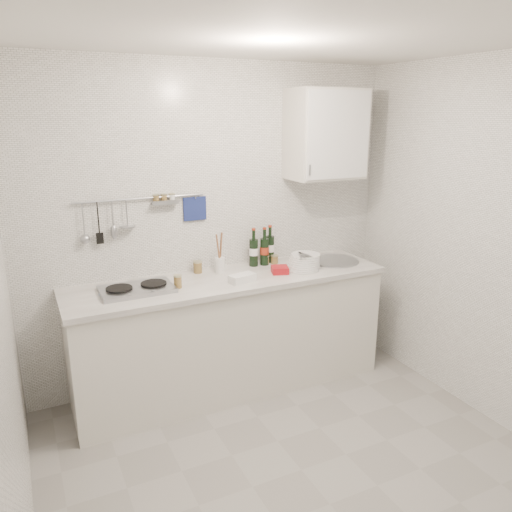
# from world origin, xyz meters

# --- Properties ---
(floor) EXTENTS (3.00, 3.00, 0.00)m
(floor) POSITION_xyz_m (0.00, 0.00, 0.00)
(floor) COLOR gray
(floor) RESTS_ON ground
(ceiling) EXTENTS (3.00, 3.00, 0.00)m
(ceiling) POSITION_xyz_m (0.00, 0.00, 2.50)
(ceiling) COLOR silver
(ceiling) RESTS_ON back_wall
(back_wall) EXTENTS (3.00, 0.02, 2.50)m
(back_wall) POSITION_xyz_m (0.00, 1.40, 1.25)
(back_wall) COLOR silver
(back_wall) RESTS_ON floor
(wall_left) EXTENTS (0.02, 2.80, 2.50)m
(wall_left) POSITION_xyz_m (-1.50, 0.00, 1.25)
(wall_left) COLOR silver
(wall_left) RESTS_ON floor
(wall_right) EXTENTS (0.02, 2.80, 2.50)m
(wall_right) POSITION_xyz_m (1.50, 0.00, 1.25)
(wall_right) COLOR silver
(wall_right) RESTS_ON floor
(counter) EXTENTS (2.44, 0.64, 0.96)m
(counter) POSITION_xyz_m (0.01, 1.10, 0.43)
(counter) COLOR silver
(counter) RESTS_ON floor
(wall_rail) EXTENTS (0.98, 0.09, 0.34)m
(wall_rail) POSITION_xyz_m (-0.60, 1.37, 1.43)
(wall_rail) COLOR #93969B
(wall_rail) RESTS_ON back_wall
(wall_cabinet) EXTENTS (0.60, 0.38, 0.70)m
(wall_cabinet) POSITION_xyz_m (0.90, 1.22, 1.95)
(wall_cabinet) COLOR silver
(wall_cabinet) RESTS_ON back_wall
(plate_stack_hob) EXTENTS (0.33, 0.33, 0.03)m
(plate_stack_hob) POSITION_xyz_m (-0.79, 1.13, 0.93)
(plate_stack_hob) COLOR #547EC0
(plate_stack_hob) RESTS_ON counter
(plate_stack_sink) EXTENTS (0.30, 0.28, 0.12)m
(plate_stack_sink) POSITION_xyz_m (0.62, 1.04, 0.98)
(plate_stack_sink) COLOR white
(plate_stack_sink) RESTS_ON counter
(wine_bottles) EXTENTS (0.24, 0.12, 0.31)m
(wine_bottles) POSITION_xyz_m (0.38, 1.30, 1.07)
(wine_bottles) COLOR black
(wine_bottles) RESTS_ON counter
(butter_dish) EXTENTS (0.21, 0.14, 0.06)m
(butter_dish) POSITION_xyz_m (0.04, 0.96, 0.95)
(butter_dish) COLOR white
(butter_dish) RESTS_ON counter
(strawberry_punnet) EXTENTS (0.16, 0.16, 0.05)m
(strawberry_punnet) POSITION_xyz_m (0.39, 1.03, 0.95)
(strawberry_punnet) COLOR #B41420
(strawberry_punnet) RESTS_ON counter
(utensil_crock) EXTENTS (0.08, 0.08, 0.32)m
(utensil_crock) POSITION_xyz_m (-0.02, 1.25, 1.00)
(utensil_crock) COLOR white
(utensil_crock) RESTS_ON counter
(jar_a) EXTENTS (0.07, 0.07, 0.09)m
(jar_a) POSITION_xyz_m (-0.18, 1.31, 0.97)
(jar_a) COLOR brown
(jar_a) RESTS_ON counter
(jar_b) EXTENTS (0.06, 0.06, 0.07)m
(jar_b) POSITION_xyz_m (0.48, 1.27, 0.96)
(jar_b) COLOR brown
(jar_b) RESTS_ON counter
(jar_c) EXTENTS (0.07, 0.07, 0.08)m
(jar_c) POSITION_xyz_m (0.39, 1.28, 0.96)
(jar_c) COLOR brown
(jar_c) RESTS_ON counter
(jar_d) EXTENTS (0.06, 0.06, 0.09)m
(jar_d) POSITION_xyz_m (-0.42, 1.04, 0.97)
(jar_d) COLOR brown
(jar_d) RESTS_ON counter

